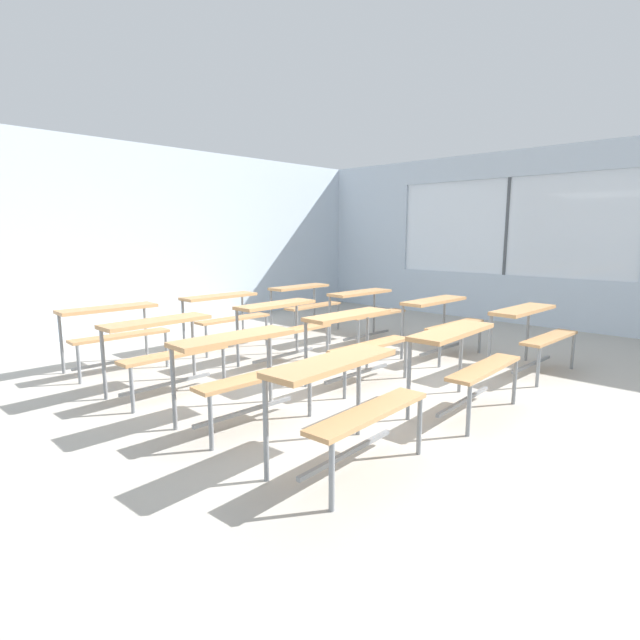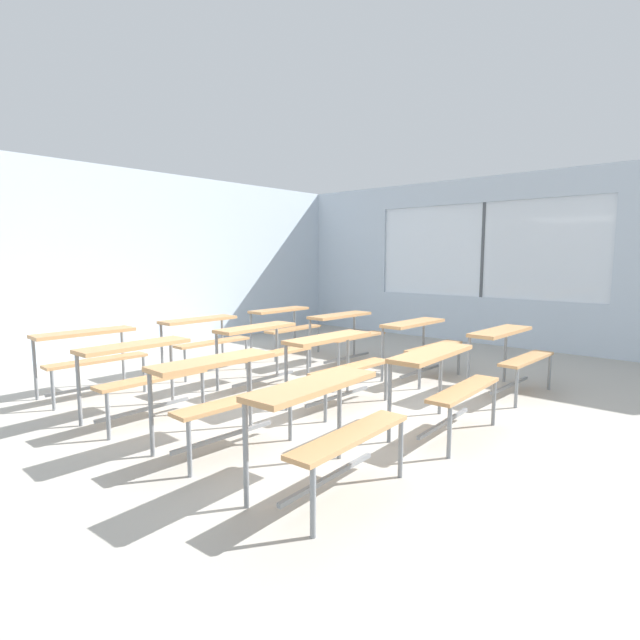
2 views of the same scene
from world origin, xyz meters
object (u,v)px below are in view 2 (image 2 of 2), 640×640
at_px(desk_bench_r0c1, 443,372).
at_px(desk_bench_r3c0, 89,347).
at_px(desk_bench_r0c0, 325,411).
at_px(desk_bench_r1c0, 221,382).
at_px(desk_bench_r3c1, 204,332).
at_px(desk_bench_r2c0, 141,363).
at_px(desk_bench_r1c1, 336,353).
at_px(desk_bench_r0c2, 509,346).
at_px(desk_bench_r2c1, 262,341).
at_px(desk_bench_r2c2, 346,327).
at_px(desk_bench_r3c2, 284,320).
at_px(desk_bench_r1c2, 420,336).

distance_m(desk_bench_r0c1, desk_bench_r3c0, 3.94).
height_order(desk_bench_r0c0, desk_bench_r3c0, same).
height_order(desk_bench_r0c1, desk_bench_r1c0, same).
bearing_deg(desk_bench_r0c0, desk_bench_r3c1, 63.46).
relative_size(desk_bench_r0c0, desk_bench_r2c0, 1.02).
bearing_deg(desk_bench_r1c1, desk_bench_r0c2, -34.52).
bearing_deg(desk_bench_r2c0, desk_bench_r0c1, -57.39).
distance_m(desk_bench_r2c1, desk_bench_r3c1, 1.19).
height_order(desk_bench_r0c2, desk_bench_r2c2, same).
bearing_deg(desk_bench_r2c0, desk_bench_r0c2, -36.34).
distance_m(desk_bench_r0c0, desk_bench_r2c0, 2.35).
distance_m(desk_bench_r0c1, desk_bench_r2c2, 3.00).
xyz_separation_m(desk_bench_r0c1, desk_bench_r3c2, (1.63, 3.68, 0.00)).
bearing_deg(desk_bench_r0c1, desk_bench_r2c0, 120.66).
relative_size(desk_bench_r0c1, desk_bench_r1c1, 1.01).
relative_size(desk_bench_r1c1, desk_bench_r2c0, 1.01).
bearing_deg(desk_bench_r2c1, desk_bench_r3c2, 36.67).
relative_size(desk_bench_r1c2, desk_bench_r3c1, 1.00).
xyz_separation_m(desk_bench_r1c1, desk_bench_r2c0, (-1.62, 1.14, 0.00)).
distance_m(desk_bench_r0c1, desk_bench_r0c2, 1.72).
relative_size(desk_bench_r1c1, desk_bench_r3c1, 1.01).
xyz_separation_m(desk_bench_r3c0, desk_bench_r3c2, (3.19, 0.05, 0.00)).
distance_m(desk_bench_r0c2, desk_bench_r1c0, 3.45).
bearing_deg(desk_bench_r2c0, desk_bench_r2c1, 0.47).
relative_size(desk_bench_r1c0, desk_bench_r1c2, 1.01).
bearing_deg(desk_bench_r0c1, desk_bench_r1c2, 32.63).
relative_size(desk_bench_r0c2, desk_bench_r3c0, 0.99).
height_order(desk_bench_r0c1, desk_bench_r2c2, same).
height_order(desk_bench_r1c2, desk_bench_r2c0, same).
bearing_deg(desk_bench_r0c2, desk_bench_r3c2, 93.10).
xyz_separation_m(desk_bench_r0c2, desk_bench_r2c2, (-0.00, 2.42, 0.00)).
height_order(desk_bench_r0c1, desk_bench_r1c2, same).
bearing_deg(desk_bench_r3c2, desk_bench_r2c2, -87.09).
bearing_deg(desk_bench_r2c2, desk_bench_r1c1, -142.42).
relative_size(desk_bench_r1c2, desk_bench_r3c2, 1.00).
xyz_separation_m(desk_bench_r2c0, desk_bench_r3c2, (3.22, 1.27, 0.00)).
bearing_deg(desk_bench_r2c2, desk_bench_r0c1, -122.69).
xyz_separation_m(desk_bench_r0c2, desk_bench_r3c1, (-1.69, 3.58, 0.00)).
relative_size(desk_bench_r1c1, desk_bench_r3c2, 1.01).
distance_m(desk_bench_r0c0, desk_bench_r1c2, 3.44).
bearing_deg(desk_bench_r2c2, desk_bench_r1c2, -88.74).
bearing_deg(desk_bench_r3c2, desk_bench_r2c1, -142.99).
height_order(desk_bench_r0c0, desk_bench_r3c2, same).
bearing_deg(desk_bench_r3c0, desk_bench_r0c2, -44.72).
xyz_separation_m(desk_bench_r0c0, desk_bench_r2c2, (3.26, 2.41, 0.00)).
relative_size(desk_bench_r1c1, desk_bench_r2c2, 0.99).
bearing_deg(desk_bench_r3c0, desk_bench_r2c1, -33.87).
bearing_deg(desk_bench_r0c0, desk_bench_r3c2, 45.93).
xyz_separation_m(desk_bench_r2c2, desk_bench_r3c1, (-1.69, 1.16, 0.00)).
xyz_separation_m(desk_bench_r0c1, desk_bench_r1c2, (1.69, 1.20, 0.00)).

